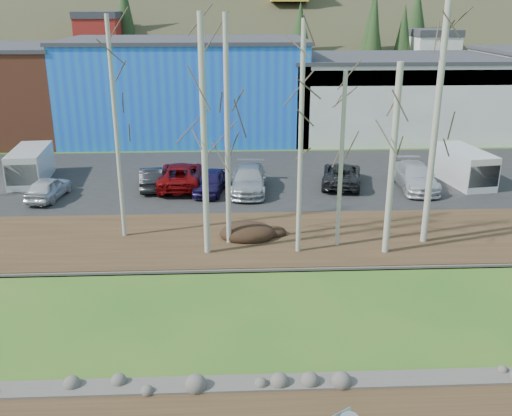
{
  "coord_description": "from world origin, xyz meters",
  "views": [
    {
      "loc": [
        -2.29,
        -11.45,
        10.93
      ],
      "look_at": [
        -1.2,
        12.17,
        2.5
      ],
      "focal_mm": 40.0,
      "sensor_mm": 36.0,
      "label": 1
    }
  ],
  "objects_px": {
    "car_5": "(342,174)",
    "van_white": "(464,167)",
    "car_4": "(211,182)",
    "car_0": "(48,188)",
    "car_2": "(181,175)",
    "car_1": "(152,178)",
    "car_3": "(249,180)",
    "car_6": "(415,176)",
    "van_grey": "(30,166)"
  },
  "relations": [
    {
      "from": "car_2",
      "to": "van_white",
      "type": "bearing_deg",
      "value": -179.97
    },
    {
      "from": "car_1",
      "to": "car_2",
      "type": "bearing_deg",
      "value": 177.75
    },
    {
      "from": "car_2",
      "to": "car_3",
      "type": "distance_m",
      "value": 4.38
    },
    {
      "from": "car_1",
      "to": "car_3",
      "type": "height_order",
      "value": "car_3"
    },
    {
      "from": "car_2",
      "to": "van_white",
      "type": "relative_size",
      "value": 1.07
    },
    {
      "from": "car_4",
      "to": "van_white",
      "type": "height_order",
      "value": "van_white"
    },
    {
      "from": "car_1",
      "to": "car_6",
      "type": "xyz_separation_m",
      "value": [
        16.37,
        -0.86,
        0.1
      ]
    },
    {
      "from": "car_0",
      "to": "van_white",
      "type": "xyz_separation_m",
      "value": [
        25.64,
        1.95,
        0.42
      ]
    },
    {
      "from": "car_4",
      "to": "car_6",
      "type": "relative_size",
      "value": 0.76
    },
    {
      "from": "car_5",
      "to": "car_4",
      "type": "bearing_deg",
      "value": 20.21
    },
    {
      "from": "car_0",
      "to": "car_2",
      "type": "relative_size",
      "value": 0.7
    },
    {
      "from": "car_2",
      "to": "van_grey",
      "type": "distance_m",
      "value": 9.9
    },
    {
      "from": "car_3",
      "to": "van_grey",
      "type": "xyz_separation_m",
      "value": [
        -14.0,
        2.72,
        0.3
      ]
    },
    {
      "from": "car_2",
      "to": "car_3",
      "type": "bearing_deg",
      "value": 164.94
    },
    {
      "from": "car_1",
      "to": "car_3",
      "type": "relative_size",
      "value": 0.78
    },
    {
      "from": "car_0",
      "to": "car_4",
      "type": "distance_m",
      "value": 9.57
    },
    {
      "from": "car_0",
      "to": "car_6",
      "type": "relative_size",
      "value": 0.74
    },
    {
      "from": "car_1",
      "to": "car_5",
      "type": "distance_m",
      "value": 11.96
    },
    {
      "from": "car_3",
      "to": "car_5",
      "type": "relative_size",
      "value": 1.03
    },
    {
      "from": "car_5",
      "to": "car_6",
      "type": "xyz_separation_m",
      "value": [
        4.41,
        -0.93,
        0.07
      ]
    },
    {
      "from": "car_0",
      "to": "van_white",
      "type": "distance_m",
      "value": 25.71
    },
    {
      "from": "car_6",
      "to": "van_white",
      "type": "bearing_deg",
      "value": 17.3
    },
    {
      "from": "car_0",
      "to": "car_4",
      "type": "xyz_separation_m",
      "value": [
        9.54,
        0.76,
        0.02
      ]
    },
    {
      "from": "car_1",
      "to": "car_4",
      "type": "relative_size",
      "value": 1.0
    },
    {
      "from": "car_0",
      "to": "van_white",
      "type": "relative_size",
      "value": 0.75
    },
    {
      "from": "car_6",
      "to": "car_5",
      "type": "bearing_deg",
      "value": 170.44
    },
    {
      "from": "van_white",
      "to": "car_4",
      "type": "bearing_deg",
      "value": 175.59
    },
    {
      "from": "car_2",
      "to": "car_5",
      "type": "relative_size",
      "value": 1.11
    },
    {
      "from": "car_6",
      "to": "van_grey",
      "type": "height_order",
      "value": "van_grey"
    },
    {
      "from": "car_2",
      "to": "van_white",
      "type": "xyz_separation_m",
      "value": [
        18.02,
        -0.09,
        0.31
      ]
    },
    {
      "from": "car_4",
      "to": "car_5",
      "type": "xyz_separation_m",
      "value": [
        8.23,
        1.2,
        0.01
      ]
    },
    {
      "from": "car_1",
      "to": "car_5",
      "type": "bearing_deg",
      "value": 173.21
    },
    {
      "from": "car_4",
      "to": "car_3",
      "type": "bearing_deg",
      "value": 14.69
    },
    {
      "from": "van_white",
      "to": "van_grey",
      "type": "xyz_separation_m",
      "value": [
        -27.8,
        1.65,
        -0.03
      ]
    },
    {
      "from": "car_3",
      "to": "van_grey",
      "type": "distance_m",
      "value": 14.27
    },
    {
      "from": "van_white",
      "to": "van_grey",
      "type": "height_order",
      "value": "van_white"
    },
    {
      "from": "car_1",
      "to": "van_white",
      "type": "distance_m",
      "value": 19.83
    },
    {
      "from": "car_2",
      "to": "van_grey",
      "type": "relative_size",
      "value": 1.11
    },
    {
      "from": "car_4",
      "to": "car_0",
      "type": "bearing_deg",
      "value": -163.56
    },
    {
      "from": "car_4",
      "to": "car_5",
      "type": "height_order",
      "value": "car_5"
    },
    {
      "from": "car_4",
      "to": "van_white",
      "type": "bearing_deg",
      "value": 16.1
    },
    {
      "from": "car_3",
      "to": "car_6",
      "type": "distance_m",
      "value": 10.34
    },
    {
      "from": "car_0",
      "to": "car_3",
      "type": "xyz_separation_m",
      "value": [
        11.84,
        0.87,
        0.09
      ]
    },
    {
      "from": "car_4",
      "to": "van_grey",
      "type": "relative_size",
      "value": 0.81
    },
    {
      "from": "car_1",
      "to": "van_grey",
      "type": "height_order",
      "value": "van_grey"
    },
    {
      "from": "car_0",
      "to": "car_6",
      "type": "bearing_deg",
      "value": -169.49
    },
    {
      "from": "car_2",
      "to": "car_4",
      "type": "bearing_deg",
      "value": 146.75
    },
    {
      "from": "car_3",
      "to": "van_white",
      "type": "height_order",
      "value": "van_white"
    },
    {
      "from": "car_5",
      "to": "van_white",
      "type": "bearing_deg",
      "value": -168.12
    },
    {
      "from": "car_3",
      "to": "van_white",
      "type": "distance_m",
      "value": 13.84
    }
  ]
}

